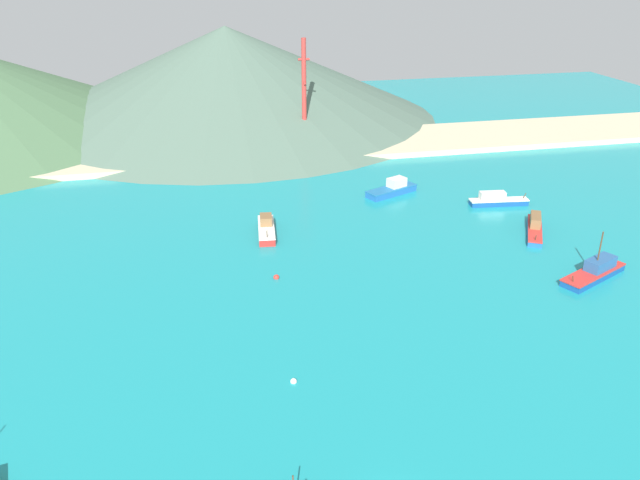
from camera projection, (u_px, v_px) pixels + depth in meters
ground at (311, 314)px, 74.17m from camera, size 260.00×280.00×0.50m
fishing_boat_0 at (266, 228)px, 94.52m from camera, size 3.37×9.40×2.56m
fishing_boat_3 at (497, 200)px, 105.30m from camera, size 10.00×3.12×2.37m
fishing_boat_4 at (535, 227)px, 94.90m from camera, size 6.98×10.38×2.44m
fishing_boat_6 at (393, 189)px, 110.16m from camera, size 10.04×6.59×2.73m
fishing_boat_7 at (595, 271)px, 81.77m from camera, size 11.01×7.12×6.45m
buoy_0 at (276, 277)px, 81.82m from camera, size 0.77×0.77×0.77m
buoy_1 at (294, 381)px, 62.01m from camera, size 0.64×0.64×0.64m
beach_strip at (247, 150)px, 132.73m from camera, size 247.00×21.21×1.20m
hill_central at (227, 73)px, 157.34m from camera, size 104.45×104.45×22.36m
radio_tower at (304, 95)px, 129.70m from camera, size 2.31×1.85×23.10m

